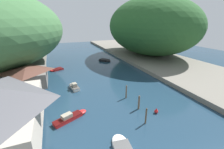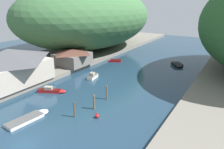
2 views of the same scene
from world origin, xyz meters
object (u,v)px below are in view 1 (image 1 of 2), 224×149
at_px(boat_mid_channel, 71,117).
at_px(boathouse_shed, 27,75).
at_px(boat_yellow_tender, 74,86).
at_px(boat_open_rowboat, 105,60).
at_px(person_by_boathouse, 16,136).
at_px(boat_cabin_cruiser, 56,70).
at_px(channel_buoy_near, 156,111).
at_px(person_on_quay, 32,119).

bearing_deg(boat_mid_channel, boathouse_shed, -178.47).
bearing_deg(boat_yellow_tender, boathouse_shed, 149.01).
bearing_deg(boat_mid_channel, boat_open_rowboat, 127.20).
relative_size(boat_mid_channel, person_by_boathouse, 3.14).
relative_size(boat_open_rowboat, boat_yellow_tender, 1.08).
xyz_separation_m(boat_cabin_cruiser, boat_yellow_tender, (3.09, -14.37, 0.23)).
bearing_deg(boat_open_rowboat, boat_mid_channel, 26.12).
height_order(boat_open_rowboat, boat_mid_channel, boat_mid_channel).
height_order(boathouse_shed, boat_yellow_tender, boathouse_shed).
xyz_separation_m(channel_buoy_near, person_on_quay, (-17.34, 2.38, 1.61)).
bearing_deg(channel_buoy_near, person_by_boathouse, -179.15).
distance_m(boathouse_shed, boat_open_rowboat, 27.04).
bearing_deg(boathouse_shed, boat_cabin_cruiser, 63.28).
height_order(boat_open_rowboat, person_by_boathouse, person_by_boathouse).
bearing_deg(boat_yellow_tender, channel_buoy_near, -63.01).
xyz_separation_m(boat_cabin_cruiser, channel_buoy_near, (13.71, -28.23, 0.14)).
height_order(boat_open_rowboat, person_on_quay, person_on_quay).
bearing_deg(boat_cabin_cruiser, person_by_boathouse, 145.95).
bearing_deg(person_on_quay, channel_buoy_near, -107.38).
relative_size(boat_mid_channel, person_on_quay, 3.14).
relative_size(boathouse_shed, person_by_boathouse, 4.73).
bearing_deg(person_by_boathouse, boathouse_shed, -19.88).
bearing_deg(boat_open_rowboat, channel_buoy_near, 49.00).
distance_m(boat_cabin_cruiser, person_on_quay, 26.16).
bearing_deg(person_by_boathouse, channel_buoy_near, -111.38).
bearing_deg(boat_yellow_tender, person_on_quay, -130.81).
xyz_separation_m(boathouse_shed, person_on_quay, (1.97, -14.73, -1.05)).
xyz_separation_m(boat_open_rowboat, boat_yellow_tender, (-13.48, -18.51, 0.08)).
relative_size(boat_mid_channel, channel_buoy_near, 6.01).
distance_m(boat_cabin_cruiser, person_by_boathouse, 28.98).
distance_m(boat_yellow_tender, boat_mid_channel, 10.63).
bearing_deg(person_by_boathouse, boat_cabin_cruiser, -31.94).
relative_size(boathouse_shed, boat_mid_channel, 1.50).
height_order(channel_buoy_near, person_on_quay, person_on_quay).
xyz_separation_m(boathouse_shed, channel_buoy_near, (19.31, -17.12, -2.66)).
height_order(boat_yellow_tender, person_by_boathouse, person_by_boathouse).
distance_m(boat_cabin_cruiser, boat_open_rowboat, 17.08).
height_order(boat_yellow_tender, boat_mid_channel, boat_yellow_tender).
bearing_deg(boat_cabin_cruiser, boat_open_rowboat, -100.30).
xyz_separation_m(boat_mid_channel, person_by_boathouse, (-6.10, -3.68, 1.61)).
relative_size(boat_yellow_tender, person_by_boathouse, 2.46).
relative_size(boat_cabin_cruiser, person_on_quay, 2.46).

